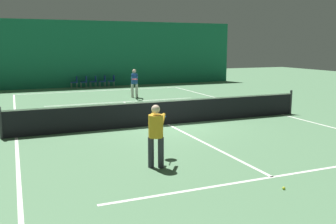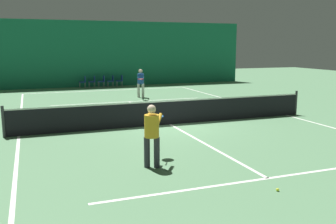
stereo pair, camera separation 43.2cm
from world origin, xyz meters
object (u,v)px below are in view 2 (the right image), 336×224
at_px(courtside_chair_1, 93,81).
at_px(tennis_ball, 278,190).
at_px(courtside_chair_2, 102,80).
at_px(courtside_chair_4, 120,80).
at_px(courtside_chair_3, 111,80).
at_px(tennis_net, 170,112).
at_px(courtside_chair_0, 83,81).
at_px(player_near, 152,131).
at_px(player_far, 141,81).

height_order(courtside_chair_1, tennis_ball, courtside_chair_1).
xyz_separation_m(courtside_chair_2, courtside_chair_4, (1.36, 0.00, 0.00)).
bearing_deg(courtside_chair_3, tennis_ball, -2.50).
bearing_deg(tennis_net, courtside_chair_3, 87.30).
relative_size(courtside_chair_0, courtside_chair_4, 1.00).
xyz_separation_m(tennis_net, player_near, (-2.25, -4.66, 0.42)).
distance_m(tennis_net, player_near, 5.19).
xyz_separation_m(courtside_chair_1, courtside_chair_2, (0.68, 0.00, 0.00)).
bearing_deg(player_far, player_near, 0.92).
distance_m(tennis_net, player_far, 7.87).
bearing_deg(player_near, player_far, 12.73).
height_order(player_far, tennis_ball, player_far).
bearing_deg(tennis_net, courtside_chair_4, 84.55).
bearing_deg(courtside_chair_1, courtside_chair_2, 90.00).
xyz_separation_m(player_near, courtside_chair_0, (0.87, 18.82, -0.45)).
relative_size(courtside_chair_1, courtside_chair_3, 1.00).
height_order(player_near, tennis_ball, player_near).
bearing_deg(tennis_ball, player_near, 128.86).
bearing_deg(courtside_chair_1, courtside_chair_4, 90.00).
bearing_deg(tennis_ball, courtside_chair_1, 91.17).
xyz_separation_m(tennis_net, courtside_chair_2, (-0.01, 14.16, -0.03)).
bearing_deg(tennis_net, player_near, -115.78).
bearing_deg(player_far, courtside_chair_0, -142.98).
xyz_separation_m(player_near, courtside_chair_4, (3.60, 18.82, -0.45)).
xyz_separation_m(tennis_net, courtside_chair_3, (0.67, 14.16, -0.03)).
height_order(courtside_chair_1, courtside_chair_4, same).
bearing_deg(player_far, courtside_chair_1, -148.49).
bearing_deg(courtside_chair_1, player_far, 15.58).
distance_m(courtside_chair_1, courtside_chair_4, 2.05).
height_order(tennis_net, player_far, player_far).
xyz_separation_m(player_near, courtside_chair_1, (1.55, 18.82, -0.45)).
bearing_deg(courtside_chair_4, courtside_chair_0, -90.00).
relative_size(player_near, courtside_chair_2, 1.91).
distance_m(player_near, courtside_chair_2, 18.96).
height_order(courtside_chair_0, courtside_chair_1, same).
distance_m(courtside_chair_3, tennis_ball, 21.31).
bearing_deg(courtside_chair_1, courtside_chair_0, -90.00).
bearing_deg(tennis_net, tennis_ball, -92.11).
distance_m(player_far, tennis_ball, 14.99).
height_order(courtside_chair_1, courtside_chair_2, same).
xyz_separation_m(courtside_chair_0, courtside_chair_4, (2.73, 0.00, 0.00)).
xyz_separation_m(tennis_net, tennis_ball, (-0.26, -7.13, -0.48)).
distance_m(tennis_net, courtside_chair_3, 14.18).
distance_m(courtside_chair_1, courtside_chair_2, 0.68).
bearing_deg(courtside_chair_1, tennis_net, 2.81).
bearing_deg(player_far, tennis_ball, 10.77).
relative_size(player_near, tennis_ball, 24.30).
height_order(courtside_chair_0, courtside_chair_4, same).
height_order(tennis_net, courtside_chair_0, tennis_net).
relative_size(player_near, courtside_chair_1, 1.91).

